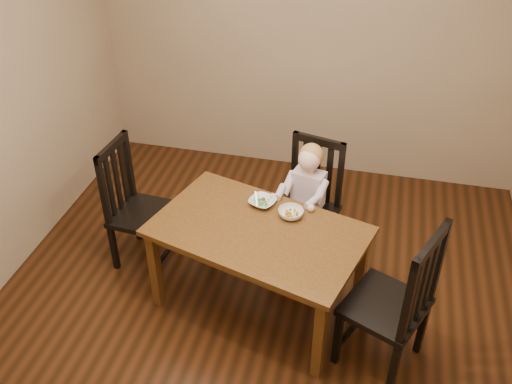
% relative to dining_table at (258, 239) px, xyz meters
% --- Properties ---
extents(room, '(4.01, 4.01, 2.71)m').
position_rel_dining_table_xyz_m(room, '(0.03, 0.01, 0.72)').
color(room, '#3E1E0D').
rests_on(room, ground).
extents(dining_table, '(1.61, 1.22, 0.71)m').
position_rel_dining_table_xyz_m(dining_table, '(0.00, 0.00, 0.00)').
color(dining_table, '#492611').
rests_on(dining_table, room).
extents(chair_child, '(0.53, 0.52, 1.03)m').
position_rel_dining_table_xyz_m(chair_child, '(0.25, 0.66, -0.14)').
color(chair_child, black).
rests_on(chair_child, room).
extents(chair_left, '(0.47, 0.49, 1.05)m').
position_rel_dining_table_xyz_m(chair_left, '(-1.05, 0.30, -0.13)').
color(chair_left, black).
rests_on(chair_left, room).
extents(chair_right, '(0.63, 0.64, 1.14)m').
position_rel_dining_table_xyz_m(chair_right, '(0.95, -0.31, -0.09)').
color(chair_right, black).
rests_on(chair_right, room).
extents(toddler, '(0.41, 0.46, 0.55)m').
position_rel_dining_table_xyz_m(toddler, '(0.24, 0.61, 0.00)').
color(toddler, silver).
rests_on(toddler, chair_child).
extents(bowl_peas, '(0.24, 0.24, 0.05)m').
position_rel_dining_table_xyz_m(bowl_peas, '(-0.04, 0.28, 0.11)').
color(bowl_peas, white).
rests_on(bowl_peas, dining_table).
extents(bowl_veg, '(0.21, 0.21, 0.06)m').
position_rel_dining_table_xyz_m(bowl_veg, '(0.19, 0.19, 0.11)').
color(bowl_veg, white).
rests_on(bowl_veg, dining_table).
extents(fork, '(0.05, 0.12, 0.05)m').
position_rel_dining_table_xyz_m(fork, '(-0.08, 0.27, 0.13)').
color(fork, silver).
rests_on(fork, bowl_peas).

